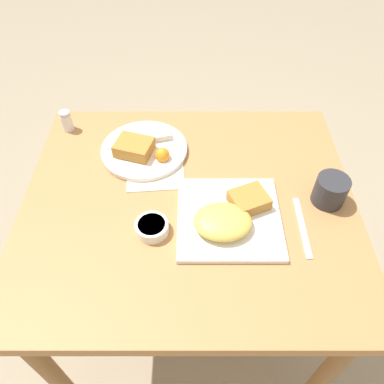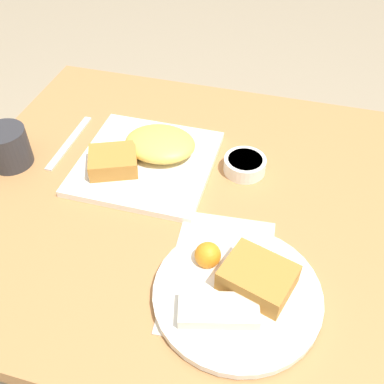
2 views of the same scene
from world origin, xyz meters
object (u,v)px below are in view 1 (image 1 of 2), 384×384
object	(u,v)px
plate_oval_far	(144,148)
butter_knife	(303,227)
plate_square_near	(230,217)
coffee_mug	(331,192)
salt_shaker	(68,122)
sauce_ramekin	(152,227)

from	to	relation	value
plate_oval_far	butter_knife	bearing A→B (deg)	-33.19
plate_square_near	butter_knife	bearing A→B (deg)	-5.44
plate_square_near	coffee_mug	size ratio (longest dim) A/B	3.08
plate_oval_far	butter_knife	size ratio (longest dim) A/B	1.38
coffee_mug	plate_oval_far	bearing A→B (deg)	159.32
salt_shaker	coffee_mug	world-z (taller)	coffee_mug
sauce_ramekin	plate_oval_far	bearing A→B (deg)	98.91
butter_knife	coffee_mug	distance (m)	0.13
plate_square_near	plate_oval_far	size ratio (longest dim) A/B	1.02
coffee_mug	butter_knife	bearing A→B (deg)	-133.93
butter_knife	coffee_mug	world-z (taller)	coffee_mug
plate_oval_far	coffee_mug	size ratio (longest dim) A/B	3.02
salt_shaker	coffee_mug	size ratio (longest dim) A/B	0.79
plate_oval_far	salt_shaker	world-z (taller)	salt_shaker
salt_shaker	coffee_mug	distance (m)	0.84
butter_knife	coffee_mug	bearing A→B (deg)	-43.65
plate_oval_far	sauce_ramekin	size ratio (longest dim) A/B	3.10
plate_square_near	coffee_mug	world-z (taller)	coffee_mug
plate_oval_far	coffee_mug	distance (m)	0.56
sauce_ramekin	butter_knife	xyz separation A→B (m)	(0.39, 0.01, -0.01)
salt_shaker	butter_knife	size ratio (longest dim) A/B	0.36
sauce_ramekin	coffee_mug	world-z (taller)	coffee_mug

